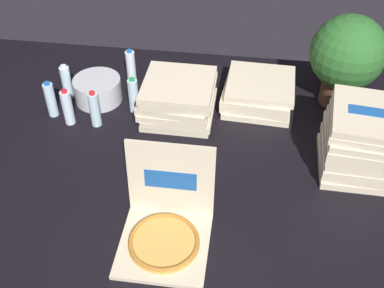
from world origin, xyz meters
The scene contains 13 objects.
ground_plane centered at (0.00, 0.00, -0.01)m, with size 3.20×2.40×0.02m, color black.
open_pizza_box centered at (-0.07, -0.38, 0.08)m, with size 0.39×0.43×0.41m.
pizza_stack_right_near centered at (-0.15, 0.50, 0.12)m, with size 0.42×0.42×0.23m.
pizza_stack_left_near centered at (0.83, 0.20, 0.17)m, with size 0.44×0.44×0.35m.
pizza_stack_center_far centered at (0.30, 0.68, 0.08)m, with size 0.43×0.43×0.15m.
ice_bucket centered at (-0.66, 0.58, 0.07)m, with size 0.28×0.28×0.15m, color #B7BABF.
water_bottle_0 centered at (-0.51, 0.81, 0.11)m, with size 0.06×0.06×0.23m.
water_bottle_1 centered at (-0.85, 0.59, 0.11)m, with size 0.06×0.06×0.23m.
water_bottle_2 centered at (-0.88, 0.41, 0.11)m, with size 0.06×0.06×0.23m.
water_bottle_3 centered at (-0.61, 0.35, 0.11)m, with size 0.06×0.06×0.23m.
water_bottle_4 centered at (-0.42, 0.51, 0.11)m, with size 0.06×0.06×0.23m.
water_bottle_5 centered at (-0.76, 0.35, 0.11)m, with size 0.06×0.06×0.23m.
potted_plant centered at (0.77, 0.76, 0.32)m, with size 0.43×0.43×0.55m.
Camera 1 is at (0.23, -1.69, 1.75)m, focal length 44.91 mm.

